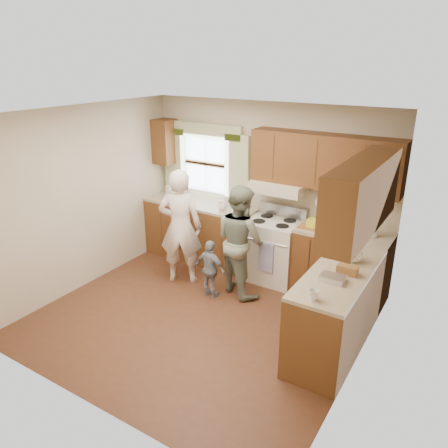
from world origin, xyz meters
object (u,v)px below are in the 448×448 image
Objects in this scene: stove at (273,249)px; child at (210,269)px; woman_left at (180,227)px; woman_right at (240,240)px.

stove is 1.04m from child.
stove is at bearing -112.04° from child.
woman_left is at bearing -144.98° from stove.
child is at bearing 140.03° from woman_left.
woman_right is (0.87, 0.18, -0.07)m from woman_left.
woman_right is at bearing 166.54° from woman_left.
woman_left is at bearing 35.63° from woman_right.
stove is at bearing -170.04° from woman_left.
stove is 1.31× the size of child.
stove is 0.64× the size of woman_left.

